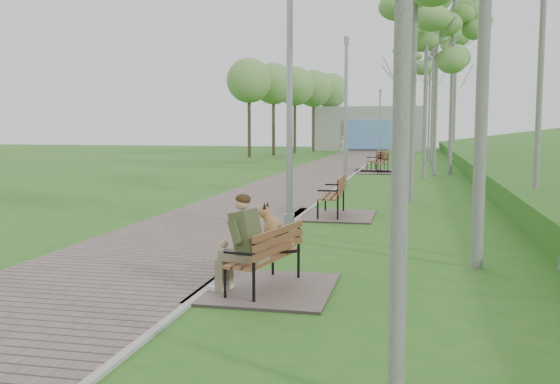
# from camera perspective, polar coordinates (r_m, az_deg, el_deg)

# --- Properties ---
(ground) EXTENTS (120.00, 120.00, 0.00)m
(ground) POSITION_cam_1_polar(r_m,az_deg,el_deg) (8.50, -7.35, -9.51)
(ground) COLOR #2A661D
(ground) RESTS_ON ground
(walkway) EXTENTS (3.50, 67.00, 0.04)m
(walkway) POSITION_cam_1_polar(r_m,az_deg,el_deg) (29.64, 3.45, 1.71)
(walkway) COLOR #61544F
(walkway) RESTS_ON ground
(kerb) EXTENTS (0.10, 67.00, 0.05)m
(kerb) POSITION_cam_1_polar(r_m,az_deg,el_deg) (29.42, 6.82, 1.65)
(kerb) COLOR #999993
(kerb) RESTS_ON ground
(building_north) EXTENTS (10.00, 5.20, 4.00)m
(building_north) POSITION_cam_1_polar(r_m,az_deg,el_deg) (58.83, 8.14, 5.75)
(building_north) COLOR #9E9E99
(building_north) RESTS_ON ground
(bench_main) EXTENTS (1.82, 2.02, 1.58)m
(bench_main) POSITION_cam_1_polar(r_m,az_deg,el_deg) (8.66, -1.89, -6.14)
(bench_main) COLOR #61544F
(bench_main) RESTS_ON ground
(bench_second) EXTENTS (2.05, 2.28, 1.26)m
(bench_second) POSITION_cam_1_polar(r_m,az_deg,el_deg) (15.75, 4.71, -1.37)
(bench_second) COLOR #61544F
(bench_second) RESTS_ON ground
(bench_third) EXTENTS (2.02, 2.24, 1.24)m
(bench_third) POSITION_cam_1_polar(r_m,az_deg,el_deg) (30.51, 9.07, 2.17)
(bench_third) COLOR #61544F
(bench_third) RESTS_ON ground
(bench_far) EXTENTS (2.05, 2.27, 1.26)m
(bench_far) POSITION_cam_1_polar(r_m,az_deg,el_deg) (31.74, 8.75, 2.33)
(bench_far) COLOR #61544F
(bench_far) RESTS_ON ground
(lamp_post_near) EXTENTS (0.23, 0.23, 5.88)m
(lamp_post_near) POSITION_cam_1_polar(r_m,az_deg,el_deg) (13.60, 0.88, 8.07)
(lamp_post_near) COLOR gray
(lamp_post_near) RESTS_ON ground
(lamp_post_second) EXTENTS (0.21, 0.21, 5.41)m
(lamp_post_second) POSITION_cam_1_polar(r_m,az_deg,el_deg) (22.62, 6.02, 6.69)
(lamp_post_second) COLOR gray
(lamp_post_second) RESTS_ON ground
(lamp_post_third) EXTENTS (0.18, 0.18, 4.63)m
(lamp_post_third) POSITION_cam_1_polar(r_m,az_deg,el_deg) (41.62, 9.10, 5.86)
(lamp_post_third) COLOR gray
(lamp_post_third) RESTS_ON ground
(pedestrian_near) EXTENTS (0.63, 0.47, 1.58)m
(pedestrian_near) POSITION_cam_1_polar(r_m,az_deg,el_deg) (44.39, 5.87, 4.14)
(pedestrian_near) COLOR silver
(pedestrian_near) RESTS_ON ground
(birch_mid_c) EXTENTS (2.43, 2.43, 7.63)m
(birch_mid_c) POSITION_cam_1_polar(r_m,az_deg,el_deg) (27.58, 13.29, 13.67)
(birch_mid_c) COLOR silver
(birch_mid_c) RESTS_ON ground
(birch_far_b) EXTENTS (2.98, 2.98, 9.78)m
(birch_far_b) POSITION_cam_1_polar(r_m,az_deg,el_deg) (37.67, 13.95, 14.15)
(birch_far_b) COLOR silver
(birch_far_b) RESTS_ON ground
(birch_far_c) EXTENTS (2.25, 2.25, 8.72)m
(birch_far_c) POSITION_cam_1_polar(r_m,az_deg,el_deg) (41.67, 13.61, 12.21)
(birch_far_c) COLOR silver
(birch_far_c) RESTS_ON ground
(birch_distant_a) EXTENTS (2.21, 2.21, 8.13)m
(birch_distant_a) POSITION_cam_1_polar(r_m,az_deg,el_deg) (45.37, 10.92, 11.17)
(birch_distant_a) COLOR silver
(birch_distant_a) RESTS_ON ground
(birch_distant_b) EXTENTS (2.95, 2.95, 10.60)m
(birch_distant_b) POSITION_cam_1_polar(r_m,az_deg,el_deg) (54.56, 15.82, 12.22)
(birch_distant_b) COLOR silver
(birch_distant_b) RESTS_ON ground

